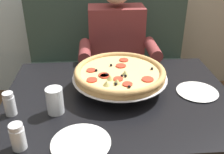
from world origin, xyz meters
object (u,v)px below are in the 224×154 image
(booth_bench, at_px, (108,74))
(plate_near_left, at_px, (81,142))
(diner_main, at_px, (117,53))
(plate_near_right, at_px, (197,90))
(pizza, at_px, (120,73))
(shaker_pepper_flakes, at_px, (10,105))
(drinking_glass, at_px, (55,102))
(shaker_parmesan, at_px, (18,138))
(dining_table, at_px, (119,111))

(booth_bench, height_order, plate_near_left, booth_bench)
(diner_main, xyz_separation_m, plate_near_right, (0.36, -0.62, 0.04))
(pizza, bearing_deg, plate_near_right, -9.32)
(pizza, height_order, shaker_pepper_flakes, pizza)
(shaker_pepper_flakes, distance_m, drinking_glass, 0.20)
(shaker_parmesan, distance_m, plate_near_right, 0.89)
(booth_bench, height_order, diner_main, diner_main)
(pizza, distance_m, plate_near_left, 0.46)
(pizza, distance_m, shaker_parmesan, 0.59)
(plate_near_left, distance_m, drinking_glass, 0.25)
(dining_table, xyz_separation_m, plate_near_left, (-0.18, -0.34, 0.11))
(dining_table, distance_m, shaker_pepper_flakes, 0.53)
(pizza, xyz_separation_m, plate_near_right, (0.40, -0.07, -0.08))
(plate_near_left, bearing_deg, pizza, 64.94)
(booth_bench, xyz_separation_m, diner_main, (0.05, -0.27, 0.31))
(diner_main, relative_size, plate_near_left, 5.44)
(dining_table, height_order, pizza, pizza)
(shaker_pepper_flakes, bearing_deg, pizza, 20.51)
(shaker_pepper_flakes, bearing_deg, drinking_glass, 0.46)
(dining_table, bearing_deg, shaker_pepper_flakes, -166.17)
(pizza, bearing_deg, diner_main, 85.85)
(dining_table, bearing_deg, booth_bench, 90.00)
(diner_main, xyz_separation_m, shaker_parmesan, (-0.46, -0.97, 0.07))
(shaker_pepper_flakes, relative_size, plate_near_left, 0.47)
(dining_table, bearing_deg, shaker_parmesan, -140.02)
(plate_near_left, bearing_deg, diner_main, 76.56)
(shaker_pepper_flakes, distance_m, plate_near_right, 0.92)
(pizza, height_order, drinking_glass, pizza)
(shaker_pepper_flakes, bearing_deg, plate_near_left, -34.32)
(shaker_pepper_flakes, bearing_deg, booth_bench, 63.82)
(diner_main, height_order, shaker_pepper_flakes, diner_main)
(shaker_pepper_flakes, distance_m, plate_near_left, 0.39)
(plate_near_left, xyz_separation_m, plate_near_right, (0.59, 0.34, -0.00))
(shaker_pepper_flakes, height_order, plate_near_left, shaker_pepper_flakes)
(booth_bench, distance_m, shaker_pepper_flakes, 1.20)
(diner_main, distance_m, plate_near_left, 1.00)
(shaker_parmesan, bearing_deg, booth_bench, 71.63)
(pizza, relative_size, shaker_pepper_flakes, 4.40)
(booth_bench, distance_m, plate_near_left, 1.30)
(shaker_parmesan, xyz_separation_m, drinking_glass, (0.11, 0.22, 0.01))
(diner_main, xyz_separation_m, drinking_glass, (-0.35, -0.75, 0.08))
(diner_main, bearing_deg, plate_near_right, -60.32)
(plate_near_left, relative_size, plate_near_right, 1.10)
(dining_table, bearing_deg, pizza, 82.33)
(pizza, bearing_deg, shaker_parmesan, -135.56)
(plate_near_right, height_order, drinking_glass, drinking_glass)
(pizza, bearing_deg, plate_near_left, -115.06)
(shaker_parmesan, bearing_deg, dining_table, 39.98)
(plate_near_left, height_order, plate_near_right, same)
(booth_bench, bearing_deg, drinking_glass, -106.51)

